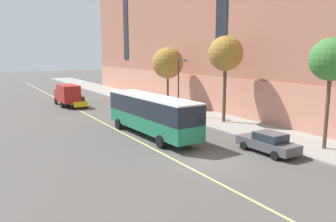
{
  "coord_description": "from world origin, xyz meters",
  "views": [
    {
      "loc": [
        -12.98,
        -16.56,
        7.08
      ],
      "look_at": [
        2.51,
        9.55,
        1.8
      ],
      "focal_mm": 35.0,
      "sensor_mm": 36.0,
      "label": 1
    }
  ],
  "objects_px": {
    "parked_car_darkgray_4": "(268,143)",
    "street_tree_far_downtown": "(168,63)",
    "street_tree_mid_block": "(331,60)",
    "taxi_cab": "(77,101)",
    "parked_car_white_0": "(150,107)",
    "box_truck": "(67,94)",
    "street_lamp": "(180,81)",
    "parked_car_champagne_2": "(123,99)",
    "parked_car_silver_5": "(178,115)",
    "city_bus": "(151,113)",
    "street_tree_far_uptown": "(226,54)"
  },
  "relations": [
    {
      "from": "street_tree_mid_block",
      "to": "street_tree_far_uptown",
      "type": "relative_size",
      "value": 0.93
    },
    {
      "from": "street_lamp",
      "to": "parked_car_silver_5",
      "type": "bearing_deg",
      "value": -125.83
    },
    {
      "from": "parked_car_silver_5",
      "to": "box_truck",
      "type": "height_order",
      "value": "box_truck"
    },
    {
      "from": "parked_car_white_0",
      "to": "box_truck",
      "type": "height_order",
      "value": "box_truck"
    },
    {
      "from": "parked_car_silver_5",
      "to": "street_tree_far_uptown",
      "type": "distance_m",
      "value": 7.91
    },
    {
      "from": "parked_car_darkgray_4",
      "to": "box_truck",
      "type": "distance_m",
      "value": 30.36
    },
    {
      "from": "box_truck",
      "to": "street_tree_far_uptown",
      "type": "distance_m",
      "value": 23.31
    },
    {
      "from": "parked_car_champagne_2",
      "to": "parked_car_darkgray_4",
      "type": "height_order",
      "value": "same"
    },
    {
      "from": "parked_car_silver_5",
      "to": "street_lamp",
      "type": "distance_m",
      "value": 4.42
    },
    {
      "from": "parked_car_champagne_2",
      "to": "parked_car_silver_5",
      "type": "xyz_separation_m",
      "value": [
        0.17,
        -14.45,
        0.0
      ]
    },
    {
      "from": "parked_car_champagne_2",
      "to": "street_lamp",
      "type": "xyz_separation_m",
      "value": [
        1.87,
        -12.09,
        3.33
      ]
    },
    {
      "from": "parked_car_silver_5",
      "to": "parked_car_white_0",
      "type": "bearing_deg",
      "value": 90.55
    },
    {
      "from": "street_lamp",
      "to": "parked_car_champagne_2",
      "type": "bearing_deg",
      "value": 98.79
    },
    {
      "from": "street_tree_far_uptown",
      "to": "taxi_cab",
      "type": "bearing_deg",
      "value": 119.66
    },
    {
      "from": "parked_car_darkgray_4",
      "to": "street_tree_far_downtown",
      "type": "xyz_separation_m",
      "value": [
        4.13,
        21.23,
        5.15
      ]
    },
    {
      "from": "parked_car_white_0",
      "to": "parked_car_darkgray_4",
      "type": "bearing_deg",
      "value": -90.51
    },
    {
      "from": "street_tree_far_uptown",
      "to": "street_lamp",
      "type": "bearing_deg",
      "value": 113.46
    },
    {
      "from": "city_bus",
      "to": "street_tree_far_downtown",
      "type": "height_order",
      "value": "street_tree_far_downtown"
    },
    {
      "from": "parked_car_darkgray_4",
      "to": "taxi_cab",
      "type": "xyz_separation_m",
      "value": [
        -6.17,
        27.87,
        -0.0
      ]
    },
    {
      "from": "city_bus",
      "to": "street_tree_far_downtown",
      "type": "bearing_deg",
      "value": 54.03
    },
    {
      "from": "parked_car_silver_5",
      "to": "taxi_cab",
      "type": "bearing_deg",
      "value": 112.6
    },
    {
      "from": "parked_car_champagne_2",
      "to": "street_tree_far_downtown",
      "type": "relative_size",
      "value": 0.56
    },
    {
      "from": "street_tree_far_uptown",
      "to": "street_tree_far_downtown",
      "type": "xyz_separation_m",
      "value": [
        0.0,
        11.45,
        -1.16
      ]
    },
    {
      "from": "street_lamp",
      "to": "street_tree_mid_block",
      "type": "bearing_deg",
      "value": -82.39
    },
    {
      "from": "street_tree_mid_block",
      "to": "street_tree_far_downtown",
      "type": "height_order",
      "value": "street_tree_mid_block"
    },
    {
      "from": "parked_car_silver_5",
      "to": "street_tree_far_downtown",
      "type": "bearing_deg",
      "value": 65.83
    },
    {
      "from": "taxi_cab",
      "to": "city_bus",
      "type": "bearing_deg",
      "value": -86.37
    },
    {
      "from": "taxi_cab",
      "to": "street_tree_far_uptown",
      "type": "relative_size",
      "value": 0.5
    },
    {
      "from": "street_tree_far_downtown",
      "to": "street_lamp",
      "type": "xyz_separation_m",
      "value": [
        -2.21,
        -6.36,
        -1.82
      ]
    },
    {
      "from": "box_truck",
      "to": "street_tree_far_downtown",
      "type": "distance_m",
      "value": 14.54
    },
    {
      "from": "parked_car_darkgray_4",
      "to": "box_truck",
      "type": "bearing_deg",
      "value": 103.39
    },
    {
      "from": "parked_car_champagne_2",
      "to": "parked_car_darkgray_4",
      "type": "relative_size",
      "value": 0.94
    },
    {
      "from": "parked_car_champagne_2",
      "to": "city_bus",
      "type": "bearing_deg",
      "value": -105.35
    },
    {
      "from": "parked_car_darkgray_4",
      "to": "street_tree_mid_block",
      "type": "relative_size",
      "value": 0.58
    },
    {
      "from": "parked_car_white_0",
      "to": "street_lamp",
      "type": "xyz_separation_m",
      "value": [
        1.76,
        -3.79,
        3.34
      ]
    },
    {
      "from": "street_tree_far_downtown",
      "to": "parked_car_white_0",
      "type": "bearing_deg",
      "value": -147.15
    },
    {
      "from": "taxi_cab",
      "to": "street_tree_far_uptown",
      "type": "height_order",
      "value": "street_tree_far_uptown"
    },
    {
      "from": "city_bus",
      "to": "taxi_cab",
      "type": "xyz_separation_m",
      "value": [
        -1.21,
        19.17,
        -1.28
      ]
    },
    {
      "from": "street_tree_mid_block",
      "to": "parked_car_white_0",
      "type": "bearing_deg",
      "value": 101.05
    },
    {
      "from": "parked_car_silver_5",
      "to": "taxi_cab",
      "type": "xyz_separation_m",
      "value": [
        -6.39,
        15.36,
        -0.0
      ]
    },
    {
      "from": "street_tree_far_downtown",
      "to": "parked_car_champagne_2",
      "type": "bearing_deg",
      "value": 125.42
    },
    {
      "from": "taxi_cab",
      "to": "street_tree_far_downtown",
      "type": "distance_m",
      "value": 13.3
    },
    {
      "from": "street_tree_mid_block",
      "to": "parked_car_darkgray_4",
      "type": "bearing_deg",
      "value": 158.08
    },
    {
      "from": "box_truck",
      "to": "parked_car_white_0",
      "type": "bearing_deg",
      "value": -56.47
    },
    {
      "from": "parked_car_champagne_2",
      "to": "street_tree_mid_block",
      "type": "bearing_deg",
      "value": -81.89
    },
    {
      "from": "parked_car_darkgray_4",
      "to": "street_lamp",
      "type": "relative_size",
      "value": 0.73
    },
    {
      "from": "box_truck",
      "to": "street_tree_far_downtown",
      "type": "height_order",
      "value": "street_tree_far_downtown"
    },
    {
      "from": "parked_car_darkgray_4",
      "to": "parked_car_silver_5",
      "type": "height_order",
      "value": "same"
    },
    {
      "from": "city_bus",
      "to": "street_tree_mid_block",
      "type": "distance_m",
      "value": 14.54
    },
    {
      "from": "city_bus",
      "to": "street_tree_far_uptown",
      "type": "xyz_separation_m",
      "value": [
        9.09,
        1.08,
        5.03
      ]
    }
  ]
}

